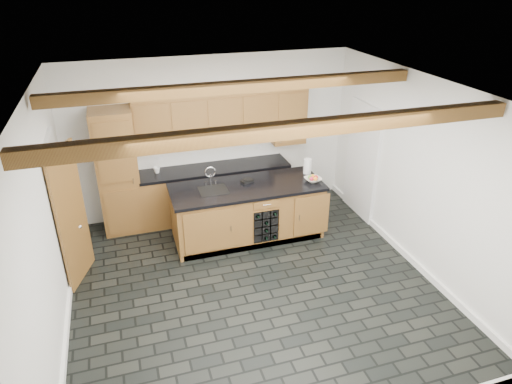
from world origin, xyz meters
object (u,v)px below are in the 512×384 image
island (248,212)px  fruit_bowl (313,180)px  paper_towel (307,166)px  kitchen_scale (247,181)px

island → fruit_bowl: fruit_bowl is taller
paper_towel → kitchen_scale: bearing=-177.1°
kitchen_scale → paper_towel: 1.08m
island → kitchen_scale: kitchen_scale is taller
kitchen_scale → fruit_bowl: 1.08m
island → fruit_bowl: 1.19m
paper_towel → island: bearing=-170.0°
fruit_bowl → island: bearing=172.4°
island → fruit_bowl: size_ratio=9.37×
paper_towel → fruit_bowl: bearing=-96.8°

